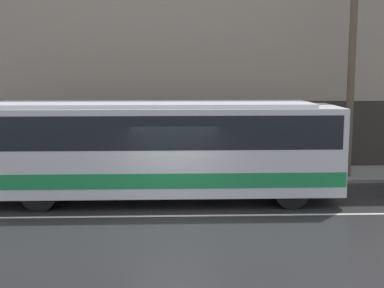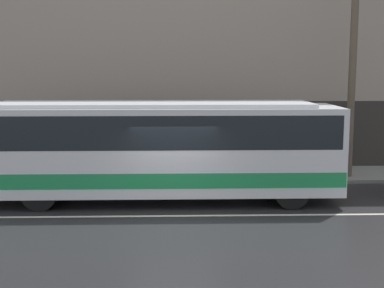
{
  "view_description": "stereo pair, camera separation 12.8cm",
  "coord_description": "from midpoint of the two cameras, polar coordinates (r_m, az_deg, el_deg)",
  "views": [
    {
      "loc": [
        -0.04,
        -14.71,
        4.25
      ],
      "look_at": [
        0.57,
        1.8,
        1.8
      ],
      "focal_mm": 50.0,
      "sensor_mm": 36.0,
      "label": 1
    },
    {
      "loc": [
        0.08,
        -14.72,
        4.25
      ],
      "look_at": [
        0.57,
        1.8,
        1.8
      ],
      "focal_mm": 50.0,
      "sensor_mm": 36.0,
      "label": 2
    }
  ],
  "objects": [
    {
      "name": "utility_pole_near",
      "position": [
        20.48,
        16.98,
        9.1
      ],
      "size": [
        0.27,
        0.27,
        8.98
      ],
      "color": "brown",
      "rests_on": "sidewalk"
    },
    {
      "name": "sidewalk",
      "position": [
        20.55,
        -1.7,
        -3.33
      ],
      "size": [
        60.0,
        2.8,
        0.12
      ],
      "color": "gray",
      "rests_on": "ground_plane"
    },
    {
      "name": "ground_plane",
      "position": [
        15.31,
        -1.7,
        -7.68
      ],
      "size": [
        60.0,
        60.0,
        0.0
      ],
      "primitive_type": "plane",
      "color": "#262628"
    },
    {
      "name": "lane_stripe",
      "position": [
        15.31,
        -1.7,
        -7.67
      ],
      "size": [
        54.0,
        0.14,
        0.01
      ],
      "color": "beige",
      "rests_on": "ground_plane"
    },
    {
      "name": "transit_bus",
      "position": [
        16.72,
        -3.84,
        -0.18
      ],
      "size": [
        11.47,
        2.61,
        3.11
      ],
      "color": "silver",
      "rests_on": "ground_plane"
    },
    {
      "name": "building_facade",
      "position": [
        21.78,
        -1.77,
        14.58
      ],
      "size": [
        60.0,
        0.35,
        13.6
      ],
      "color": "gray",
      "rests_on": "ground_plane"
    }
  ]
}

